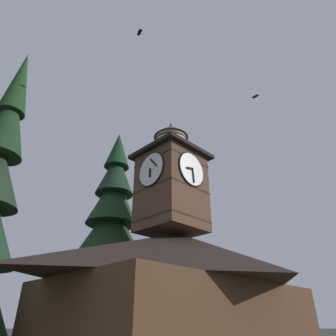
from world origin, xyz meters
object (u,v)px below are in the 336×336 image
object	(u,v)px
building_main	(179,293)
flying_bird_low	(255,96)
pine_tree_behind	(109,249)
flying_bird_high	(140,32)
moon	(94,238)
clock_tower	(171,181)

from	to	relation	value
building_main	flying_bird_low	world-z (taller)	flying_bird_low
pine_tree_behind	flying_bird_high	distance (m)	15.14
moon	flying_bird_high	size ratio (longest dim) A/B	3.34
pine_tree_behind	flying_bird_high	bearing A→B (deg)	61.33
building_main	flying_bird_high	xyz separation A→B (m)	(4.72, 1.12, 16.00)
clock_tower	building_main	bearing A→B (deg)	163.68
building_main	moon	bearing A→B (deg)	-111.42
building_main	flying_bird_high	bearing A→B (deg)	13.35
flying_bird_low	clock_tower	bearing A→B (deg)	-43.56
clock_tower	pine_tree_behind	distance (m)	6.81
clock_tower	flying_bird_high	world-z (taller)	flying_bird_high
building_main	moon	distance (m)	31.66
building_main	clock_tower	xyz separation A→B (m)	(0.46, -0.14, 6.68)
building_main	moon	world-z (taller)	moon
clock_tower	pine_tree_behind	bearing A→B (deg)	-86.26
flying_bird_high	clock_tower	bearing A→B (deg)	-163.58
flying_bird_high	flying_bird_low	distance (m)	9.72
clock_tower	flying_bird_high	size ratio (longest dim) A/B	14.06
pine_tree_behind	clock_tower	bearing A→B (deg)	93.74
pine_tree_behind	building_main	bearing A→B (deg)	98.03
clock_tower	flying_bird_high	bearing A→B (deg)	16.42
clock_tower	moon	xyz separation A→B (m)	(-11.42, -27.80, 3.41)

